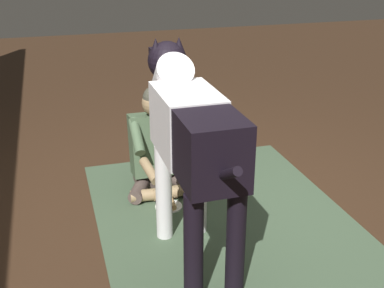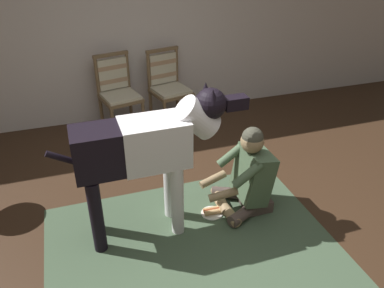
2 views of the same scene
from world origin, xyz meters
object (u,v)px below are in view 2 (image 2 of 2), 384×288
at_px(person_sitting_on_floor, 248,176).
at_px(hot_dog_on_plate, 212,212).
at_px(dining_chair_right_of_pair, 168,83).
at_px(large_dog, 147,148).
at_px(dining_chair_left_of_pair, 117,89).

height_order(person_sitting_on_floor, hot_dog_on_plate, person_sitting_on_floor).
height_order(dining_chair_right_of_pair, large_dog, large_dog).
bearing_deg(hot_dog_on_plate, large_dog, -179.61).
distance_m(dining_chair_right_of_pair, person_sitting_on_floor, 2.09).
bearing_deg(large_dog, hot_dog_on_plate, 0.39).
bearing_deg(large_dog, dining_chair_left_of_pair, 88.42).
height_order(dining_chair_left_of_pair, hot_dog_on_plate, dining_chair_left_of_pair).
bearing_deg(hot_dog_on_plate, dining_chair_right_of_pair, 85.86).
bearing_deg(dining_chair_right_of_pair, person_sitting_on_floor, -84.61).
distance_m(person_sitting_on_floor, large_dog, 1.04).
bearing_deg(person_sitting_on_floor, hot_dog_on_plate, -179.61).
xyz_separation_m(dining_chair_left_of_pair, dining_chair_right_of_pair, (0.67, -0.00, 0.00)).
distance_m(dining_chair_right_of_pair, large_dog, 2.22).
xyz_separation_m(dining_chair_right_of_pair, large_dog, (-0.72, -2.08, 0.28)).
bearing_deg(dining_chair_right_of_pair, large_dog, -109.18).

